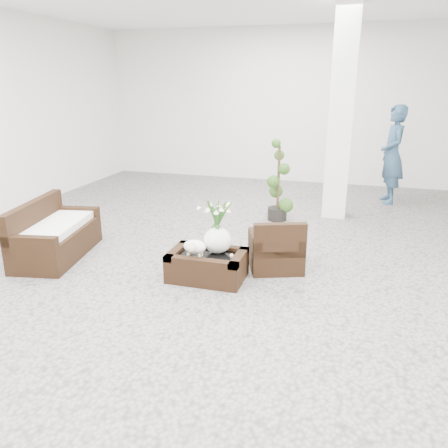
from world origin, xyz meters
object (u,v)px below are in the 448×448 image
(coffee_table, at_px, (207,266))
(topiary, at_px, (278,181))
(armchair, at_px, (276,243))
(loveseat, at_px, (56,230))

(coffee_table, relative_size, topiary, 0.66)
(coffee_table, relative_size, armchair, 1.32)
(armchair, xyz_separation_m, loveseat, (-2.94, -0.44, 0.04))
(coffee_table, bearing_deg, armchair, 36.83)
(coffee_table, relative_size, loveseat, 0.62)
(coffee_table, distance_m, topiary, 2.72)
(coffee_table, height_order, armchair, armchair)
(loveseat, bearing_deg, topiary, -56.03)
(armchair, height_order, topiary, topiary)
(loveseat, bearing_deg, armchair, -91.66)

